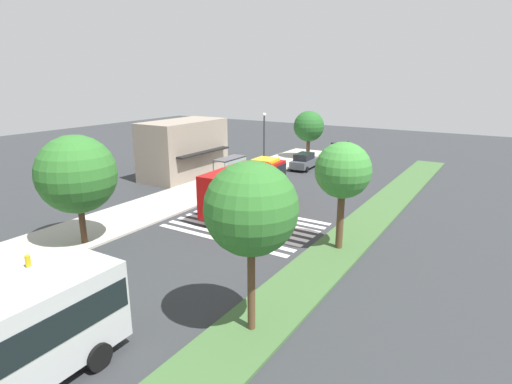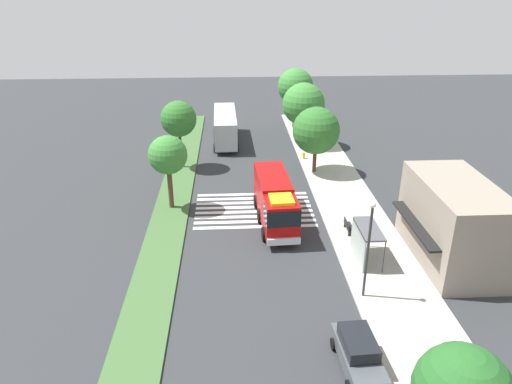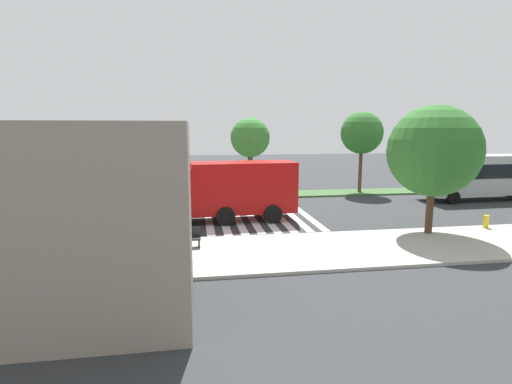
{
  "view_description": "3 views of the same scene",
  "coord_description": "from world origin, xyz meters",
  "px_view_note": "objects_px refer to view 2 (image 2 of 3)",
  "views": [
    {
      "loc": [
        -22.2,
        -14.99,
        10.03
      ],
      "look_at": [
        2.72,
        0.57,
        1.76
      ],
      "focal_mm": 29.06,
      "sensor_mm": 36.0,
      "label": 1
    },
    {
      "loc": [
        37.12,
        -1.8,
        18.06
      ],
      "look_at": [
        0.69,
        0.17,
        1.73
      ],
      "focal_mm": 33.47,
      "sensor_mm": 36.0,
      "label": 2
    },
    {
      "loc": [
        4.42,
        24.75,
        5.55
      ],
      "look_at": [
        0.67,
        1.17,
        1.67
      ],
      "focal_mm": 27.25,
      "sensor_mm": 36.0,
      "label": 3
    }
  ],
  "objects_px": {
    "sidewalk_tree_west": "(304,104)",
    "fire_hydrant": "(304,156)",
    "median_tree_far_west": "(179,119)",
    "bus_stop_shelter": "(363,237)",
    "median_tree_west": "(168,155)",
    "transit_bus": "(225,125)",
    "bench_near_shelter": "(348,226)",
    "sidewalk_tree_far_west": "(295,87)",
    "street_lamp": "(369,243)",
    "fire_truck": "(275,201)",
    "parked_car_west": "(358,353)",
    "sidewalk_tree_center": "(316,131)"
  },
  "relations": [
    {
      "from": "sidewalk_tree_west",
      "to": "fire_hydrant",
      "type": "distance_m",
      "value": 6.59
    },
    {
      "from": "sidewalk_tree_west",
      "to": "median_tree_far_west",
      "type": "height_order",
      "value": "sidewalk_tree_west"
    },
    {
      "from": "bus_stop_shelter",
      "to": "median_tree_west",
      "type": "xyz_separation_m",
      "value": [
        -9.17,
        -14.15,
        2.93
      ]
    },
    {
      "from": "transit_bus",
      "to": "bench_near_shelter",
      "type": "relative_size",
      "value": 6.62
    },
    {
      "from": "bus_stop_shelter",
      "to": "sidewalk_tree_far_west",
      "type": "distance_m",
      "value": 32.85
    },
    {
      "from": "street_lamp",
      "to": "sidewalk_tree_west",
      "type": "relative_size",
      "value": 0.88
    },
    {
      "from": "fire_truck",
      "to": "median_tree_far_west",
      "type": "xyz_separation_m",
      "value": [
        -12.95,
        -8.62,
        3.18
      ]
    },
    {
      "from": "bench_near_shelter",
      "to": "sidewalk_tree_far_west",
      "type": "bearing_deg",
      "value": -178.9
    },
    {
      "from": "median_tree_far_west",
      "to": "median_tree_west",
      "type": "bearing_deg",
      "value": -0.0
    },
    {
      "from": "fire_truck",
      "to": "median_tree_far_west",
      "type": "relative_size",
      "value": 1.35
    },
    {
      "from": "parked_car_west",
      "to": "bench_near_shelter",
      "type": "distance_m",
      "value": 14.15
    },
    {
      "from": "sidewalk_tree_west",
      "to": "fire_hydrant",
      "type": "xyz_separation_m",
      "value": [
        4.82,
        -0.5,
        -4.47
      ]
    },
    {
      "from": "fire_truck",
      "to": "median_tree_west",
      "type": "distance_m",
      "value": 9.63
    },
    {
      "from": "bus_stop_shelter",
      "to": "bench_near_shelter",
      "type": "height_order",
      "value": "bus_stop_shelter"
    },
    {
      "from": "sidewalk_tree_far_west",
      "to": "median_tree_far_west",
      "type": "xyz_separation_m",
      "value": [
        13.8,
        -13.58,
        -0.26
      ]
    },
    {
      "from": "parked_car_west",
      "to": "median_tree_west",
      "type": "height_order",
      "value": "median_tree_west"
    },
    {
      "from": "bus_stop_shelter",
      "to": "fire_hydrant",
      "type": "relative_size",
      "value": 5.0
    },
    {
      "from": "transit_bus",
      "to": "sidewalk_tree_far_west",
      "type": "relative_size",
      "value": 1.38
    },
    {
      "from": "parked_car_west",
      "to": "median_tree_far_west",
      "type": "relative_size",
      "value": 0.65
    },
    {
      "from": "transit_bus",
      "to": "sidewalk_tree_west",
      "type": "bearing_deg",
      "value": -103.61
    },
    {
      "from": "parked_car_west",
      "to": "median_tree_far_west",
      "type": "bearing_deg",
      "value": -161.29
    },
    {
      "from": "bus_stop_shelter",
      "to": "median_tree_far_west",
      "type": "xyz_separation_m",
      "value": [
        -18.84,
        -14.15,
        3.33
      ]
    },
    {
      "from": "transit_bus",
      "to": "street_lamp",
      "type": "relative_size",
      "value": 1.66
    },
    {
      "from": "parked_car_west",
      "to": "bench_near_shelter",
      "type": "bearing_deg",
      "value": 165.88
    },
    {
      "from": "bench_near_shelter",
      "to": "street_lamp",
      "type": "xyz_separation_m",
      "value": [
        8.15,
        -0.95,
        3.3
      ]
    },
    {
      "from": "fire_truck",
      "to": "median_tree_far_west",
      "type": "height_order",
      "value": "median_tree_far_west"
    },
    {
      "from": "street_lamp",
      "to": "median_tree_west",
      "type": "xyz_separation_m",
      "value": [
        -13.31,
        -13.18,
        0.92
      ]
    },
    {
      "from": "bus_stop_shelter",
      "to": "sidewalk_tree_west",
      "type": "distance_m",
      "value": 25.52
    },
    {
      "from": "median_tree_far_west",
      "to": "sidewalk_tree_far_west",
      "type": "bearing_deg",
      "value": 135.45
    },
    {
      "from": "sidewalk_tree_west",
      "to": "bench_near_shelter",
      "type": "bearing_deg",
      "value": 1.47
    },
    {
      "from": "street_lamp",
      "to": "bench_near_shelter",
      "type": "bearing_deg",
      "value": 173.36
    },
    {
      "from": "sidewalk_tree_far_west",
      "to": "fire_hydrant",
      "type": "height_order",
      "value": "sidewalk_tree_far_west"
    },
    {
      "from": "parked_car_west",
      "to": "transit_bus",
      "type": "distance_m",
      "value": 37.83
    },
    {
      "from": "fire_truck",
      "to": "median_tree_west",
      "type": "bearing_deg",
      "value": -113.88
    },
    {
      "from": "transit_bus",
      "to": "sidewalk_tree_far_west",
      "type": "bearing_deg",
      "value": -60.7
    },
    {
      "from": "sidewalk_tree_far_west",
      "to": "sidewalk_tree_center",
      "type": "height_order",
      "value": "sidewalk_tree_far_west"
    },
    {
      "from": "fire_hydrant",
      "to": "fire_truck",
      "type": "bearing_deg",
      "value": -16.99
    },
    {
      "from": "bench_near_shelter",
      "to": "sidewalk_tree_far_west",
      "type": "height_order",
      "value": "sidewalk_tree_far_west"
    },
    {
      "from": "fire_truck",
      "to": "sidewalk_tree_west",
      "type": "bearing_deg",
      "value": 162.57
    },
    {
      "from": "parked_car_west",
      "to": "street_lamp",
      "type": "xyz_separation_m",
      "value": [
        -5.73,
        1.8,
        2.98
      ]
    },
    {
      "from": "sidewalk_tree_far_west",
      "to": "sidewalk_tree_west",
      "type": "xyz_separation_m",
      "value": [
        7.31,
        0.0,
        -0.52
      ]
    },
    {
      "from": "sidewalk_tree_center",
      "to": "median_tree_west",
      "type": "height_order",
      "value": "sidewalk_tree_center"
    },
    {
      "from": "parked_car_west",
      "to": "bus_stop_shelter",
      "type": "height_order",
      "value": "bus_stop_shelter"
    },
    {
      "from": "parked_car_west",
      "to": "street_lamp",
      "type": "relative_size",
      "value": 0.71
    },
    {
      "from": "median_tree_west",
      "to": "bus_stop_shelter",
      "type": "bearing_deg",
      "value": 57.05
    },
    {
      "from": "fire_hydrant",
      "to": "sidewalk_tree_far_west",
      "type": "bearing_deg",
      "value": 177.64
    },
    {
      "from": "bus_stop_shelter",
      "to": "fire_hydrant",
      "type": "bearing_deg",
      "value": -177.04
    },
    {
      "from": "bus_stop_shelter",
      "to": "street_lamp",
      "type": "xyz_separation_m",
      "value": [
        4.15,
        -0.96,
        2.01
      ]
    },
    {
      "from": "sidewalk_tree_center",
      "to": "transit_bus",
      "type": "bearing_deg",
      "value": -139.59
    },
    {
      "from": "bench_near_shelter",
      "to": "transit_bus",
      "type": "bearing_deg",
      "value": -157.65
    }
  ]
}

